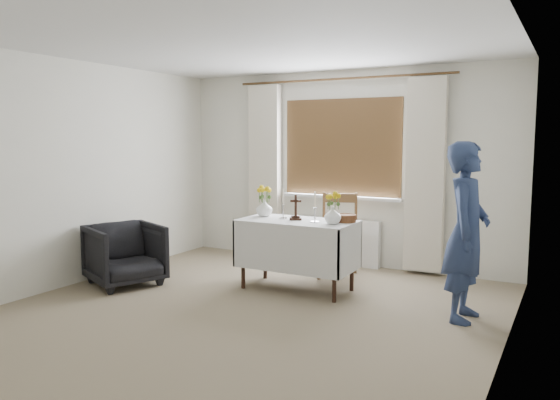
{
  "coord_description": "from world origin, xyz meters",
  "views": [
    {
      "loc": [
        2.68,
        -4.09,
        1.64
      ],
      "look_at": [
        -0.04,
        0.89,
        1.0
      ],
      "focal_mm": 35.0,
      "sensor_mm": 36.0,
      "label": 1
    }
  ],
  "objects_px": {
    "wooden_chair": "(338,235)",
    "wooden_cross": "(296,207)",
    "flower_vase_left": "(264,208)",
    "altar_table": "(297,255)",
    "armchair": "(125,254)",
    "person": "(467,232)",
    "flower_vase_right": "(333,215)"
  },
  "relations": [
    {
      "from": "person",
      "to": "flower_vase_left",
      "type": "distance_m",
      "value": 2.25
    },
    {
      "from": "flower_vase_right",
      "to": "wooden_cross",
      "type": "bearing_deg",
      "value": 171.91
    },
    {
      "from": "armchair",
      "to": "flower_vase_left",
      "type": "height_order",
      "value": "flower_vase_left"
    },
    {
      "from": "altar_table",
      "to": "wooden_chair",
      "type": "distance_m",
      "value": 0.77
    },
    {
      "from": "wooden_chair",
      "to": "person",
      "type": "xyz_separation_m",
      "value": [
        1.61,
        -0.89,
        0.32
      ]
    },
    {
      "from": "wooden_cross",
      "to": "armchair",
      "type": "bearing_deg",
      "value": 179.11
    },
    {
      "from": "armchair",
      "to": "person",
      "type": "height_order",
      "value": "person"
    },
    {
      "from": "wooden_chair",
      "to": "flower_vase_left",
      "type": "xyz_separation_m",
      "value": [
        -0.62,
        -0.66,
        0.37
      ]
    },
    {
      "from": "wooden_chair",
      "to": "armchair",
      "type": "relative_size",
      "value": 1.3
    },
    {
      "from": "wooden_chair",
      "to": "armchair",
      "type": "xyz_separation_m",
      "value": [
        -1.95,
        -1.49,
        -0.15
      ]
    },
    {
      "from": "altar_table",
      "to": "flower_vase_left",
      "type": "bearing_deg",
      "value": 169.45
    },
    {
      "from": "flower_vase_left",
      "to": "person",
      "type": "bearing_deg",
      "value": -5.94
    },
    {
      "from": "armchair",
      "to": "wooden_cross",
      "type": "distance_m",
      "value": 1.99
    },
    {
      "from": "altar_table",
      "to": "armchair",
      "type": "relative_size",
      "value": 1.64
    },
    {
      "from": "altar_table",
      "to": "wooden_cross",
      "type": "height_order",
      "value": "wooden_cross"
    },
    {
      "from": "wooden_chair",
      "to": "wooden_cross",
      "type": "distance_m",
      "value": 0.86
    },
    {
      "from": "flower_vase_left",
      "to": "flower_vase_right",
      "type": "relative_size",
      "value": 1.06
    },
    {
      "from": "armchair",
      "to": "flower_vase_left",
      "type": "xyz_separation_m",
      "value": [
        1.32,
        0.83,
        0.51
      ]
    },
    {
      "from": "wooden_cross",
      "to": "flower_vase_right",
      "type": "relative_size",
      "value": 1.52
    },
    {
      "from": "person",
      "to": "flower_vase_right",
      "type": "relative_size",
      "value": 8.92
    },
    {
      "from": "armchair",
      "to": "person",
      "type": "distance_m",
      "value": 3.64
    },
    {
      "from": "altar_table",
      "to": "flower_vase_left",
      "type": "xyz_separation_m",
      "value": [
        -0.46,
        0.09,
        0.48
      ]
    },
    {
      "from": "flower_vase_left",
      "to": "flower_vase_right",
      "type": "distance_m",
      "value": 0.9
    },
    {
      "from": "armchair",
      "to": "flower_vase_left",
      "type": "relative_size",
      "value": 3.97
    },
    {
      "from": "flower_vase_left",
      "to": "wooden_cross",
      "type": "bearing_deg",
      "value": -9.22
    },
    {
      "from": "armchair",
      "to": "wooden_cross",
      "type": "height_order",
      "value": "wooden_cross"
    },
    {
      "from": "armchair",
      "to": "wooden_cross",
      "type": "relative_size",
      "value": 2.75
    },
    {
      "from": "wooden_chair",
      "to": "flower_vase_right",
      "type": "distance_m",
      "value": 0.91
    },
    {
      "from": "wooden_chair",
      "to": "wooden_cross",
      "type": "bearing_deg",
      "value": -120.68
    },
    {
      "from": "flower_vase_left",
      "to": "flower_vase_right",
      "type": "height_order",
      "value": "flower_vase_left"
    },
    {
      "from": "altar_table",
      "to": "flower_vase_right",
      "type": "bearing_deg",
      "value": -6.59
    },
    {
      "from": "altar_table",
      "to": "wooden_cross",
      "type": "xyz_separation_m",
      "value": [
        -0.03,
        0.02,
        0.52
      ]
    }
  ]
}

